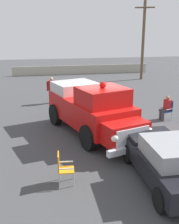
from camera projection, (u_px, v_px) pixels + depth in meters
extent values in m
plane|color=#424244|center=(104.00, 129.00, 13.80)|extent=(60.00, 60.00, 0.00)
cylinder|color=black|center=(129.00, 129.00, 12.34)|extent=(0.63, 1.09, 1.04)
cylinder|color=black|center=(88.00, 138.00, 11.43)|extent=(0.63, 1.09, 1.04)
cylinder|color=black|center=(90.00, 109.00, 15.28)|extent=(0.63, 1.09, 1.04)
cylinder|color=black|center=(55.00, 114.00, 14.37)|extent=(0.63, 1.09, 1.04)
cube|color=red|center=(90.00, 110.00, 13.20)|extent=(3.53, 5.31, 1.10)
cube|color=red|center=(125.00, 133.00, 10.84)|extent=(1.95, 1.41, 0.84)
cube|color=red|center=(103.00, 97.00, 11.97)|extent=(2.34, 2.21, 0.76)
cube|color=silver|center=(75.00, 88.00, 14.28)|extent=(2.40, 2.23, 0.60)
cube|color=silver|center=(133.00, 137.00, 10.46)|extent=(1.40, 0.57, 0.64)
cube|color=silver|center=(134.00, 148.00, 10.50)|extent=(2.19, 0.89, 0.24)
sphere|color=white|center=(149.00, 131.00, 10.80)|extent=(0.33, 0.33, 0.26)
sphere|color=white|center=(115.00, 138.00, 10.08)|extent=(0.33, 0.33, 0.26)
sphere|color=red|center=(103.00, 85.00, 11.82)|extent=(0.35, 0.35, 0.28)
cylinder|color=black|center=(129.00, 154.00, 10.39)|extent=(0.26, 0.68, 0.68)
cylinder|color=black|center=(171.00, 151.00, 10.67)|extent=(0.26, 0.68, 0.68)
cylinder|color=black|center=(162.00, 200.00, 7.66)|extent=(0.26, 0.68, 0.68)
cube|color=black|center=(168.00, 163.00, 9.08)|extent=(1.80, 4.20, 0.64)
cube|color=black|center=(151.00, 136.00, 10.34)|extent=(1.64, 1.40, 0.20)
cube|color=#99999E|center=(173.00, 151.00, 8.64)|extent=(1.56, 1.90, 0.56)
cube|color=silver|center=(143.00, 143.00, 11.20)|extent=(1.90, 0.16, 0.20)
cylinder|color=#B7BABF|center=(165.00, 117.00, 14.89)|extent=(0.04, 0.04, 0.44)
cylinder|color=#B7BABF|center=(159.00, 115.00, 15.26)|extent=(0.04, 0.04, 0.44)
cylinder|color=#B7BABF|center=(171.00, 116.00, 15.10)|extent=(0.04, 0.04, 0.44)
cylinder|color=#B7BABF|center=(166.00, 114.00, 15.46)|extent=(0.04, 0.04, 0.44)
cube|color=#1959A5|center=(166.00, 111.00, 15.11)|extent=(0.61, 0.61, 0.04)
cube|color=#1959A5|center=(170.00, 105.00, 15.14)|extent=(0.19, 0.47, 0.56)
cube|color=#B7BABF|center=(169.00, 109.00, 14.86)|extent=(0.43, 0.18, 0.03)
cube|color=#B7BABF|center=(163.00, 107.00, 15.26)|extent=(0.43, 0.18, 0.03)
cylinder|color=#B7BABF|center=(73.00, 173.00, 9.32)|extent=(0.03, 0.03, 0.44)
cylinder|color=#B7BABF|center=(74.00, 180.00, 8.90)|extent=(0.03, 0.03, 0.44)
cylinder|color=#B7BABF|center=(60.00, 173.00, 9.28)|extent=(0.03, 0.03, 0.44)
cylinder|color=#B7BABF|center=(60.00, 180.00, 8.86)|extent=(0.03, 0.03, 0.44)
cube|color=orange|center=(66.00, 170.00, 9.02)|extent=(0.52, 0.52, 0.04)
cube|color=orange|center=(58.00, 162.00, 8.92)|extent=(0.08, 0.48, 0.56)
cube|color=#B7BABF|center=(66.00, 162.00, 9.20)|extent=(0.44, 0.07, 0.03)
cube|color=#B7BABF|center=(66.00, 169.00, 8.74)|extent=(0.44, 0.07, 0.03)
cylinder|color=#383842|center=(163.00, 117.00, 14.96)|extent=(0.17, 0.17, 0.45)
cylinder|color=#383842|center=(160.00, 116.00, 15.13)|extent=(0.17, 0.17, 0.45)
cube|color=#383842|center=(166.00, 111.00, 14.96)|extent=(0.46, 0.28, 0.13)
cube|color=#383842|center=(163.00, 110.00, 15.12)|extent=(0.46, 0.28, 0.13)
cube|color=maroon|center=(168.00, 105.00, 15.04)|extent=(0.34, 0.45, 0.54)
sphere|color=#9E704C|center=(168.00, 98.00, 14.93)|extent=(0.28, 0.28, 0.22)
cylinder|color=#2D334C|center=(54.00, 96.00, 18.29)|extent=(0.18, 0.18, 0.88)
cylinder|color=#2D334C|center=(50.00, 96.00, 18.31)|extent=(0.18, 0.18, 0.88)
cube|color=maroon|center=(52.00, 85.00, 18.09)|extent=(0.47, 0.35, 0.56)
cylinder|color=maroon|center=(56.00, 86.00, 18.09)|extent=(0.12, 0.12, 0.60)
cylinder|color=maroon|center=(47.00, 86.00, 18.12)|extent=(0.12, 0.12, 0.60)
sphere|color=tan|center=(51.00, 79.00, 17.97)|extent=(0.28, 0.28, 0.23)
cylinder|color=brown|center=(143.00, 41.00, 25.46)|extent=(0.26, 0.26, 6.84)
cube|color=brown|center=(145.00, 7.00, 24.63)|extent=(1.60, 0.81, 0.12)
cube|color=#A8A393|center=(81.00, 70.00, 28.92)|extent=(13.65, 0.12, 0.90)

